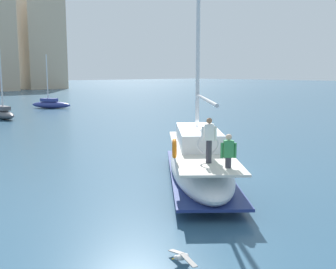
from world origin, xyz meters
TOP-DOWN VIEW (x-y plane):
  - ground_plane at (0.00, 0.00)m, footprint 400.00×400.00m
  - main_sailboat at (-1.51, -0.94)m, footprint 7.99×8.91m
  - moored_sloop_near at (9.48, 36.20)m, footprint 4.08×5.13m
  - moored_catamaran at (0.56, 28.30)m, footprint 1.32×5.49m
  - seagull at (-7.14, -5.83)m, footprint 0.48×1.09m

SIDE VIEW (x-z plane):
  - ground_plane at x=0.00m, z-range 0.00..0.00m
  - seagull at x=-7.14m, z-range 0.09..0.25m
  - moored_sloop_near at x=9.48m, z-range -2.86..3.97m
  - moored_catamaran at x=0.56m, z-range -3.57..4.75m
  - main_sailboat at x=-1.51m, z-range -4.89..6.69m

